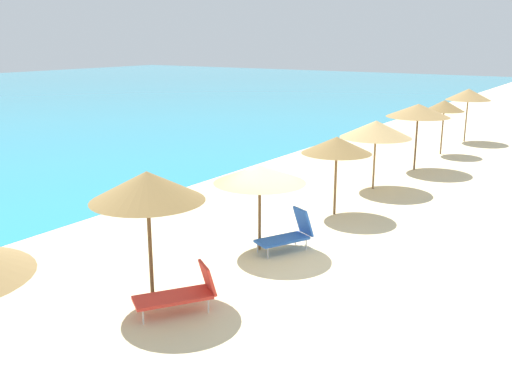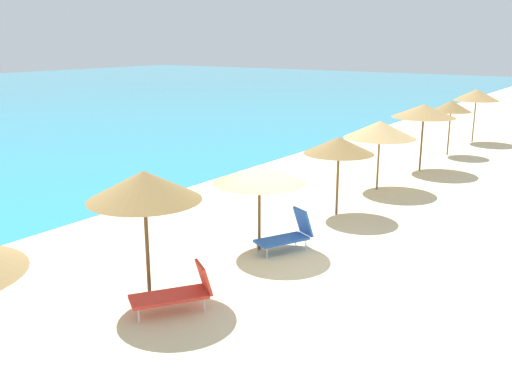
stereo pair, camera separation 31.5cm
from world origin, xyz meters
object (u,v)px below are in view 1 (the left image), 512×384
at_px(beach_umbrella_5, 260,174).
at_px(beach_umbrella_9, 444,106).
at_px(beach_umbrella_6, 337,145).
at_px(beach_umbrella_7, 376,129).
at_px(lounge_chair_0, 289,234).
at_px(beach_umbrella_4, 147,186).
at_px(beach_umbrella_10, 469,94).
at_px(beach_umbrella_8, 418,110).
at_px(lounge_chair_1, 182,293).

bearing_deg(beach_umbrella_5, beach_umbrella_9, -0.77).
relative_size(beach_umbrella_6, beach_umbrella_7, 0.96).
relative_size(beach_umbrella_6, lounge_chair_0, 1.53).
xyz_separation_m(beach_umbrella_4, beach_umbrella_10, (24.07, -0.50, 0.01)).
height_order(beach_umbrella_8, beach_umbrella_10, beach_umbrella_10).
distance_m(beach_umbrella_9, lounge_chair_1, 19.88).
distance_m(beach_umbrella_8, lounge_chair_0, 11.62).
bearing_deg(lounge_chair_1, beach_umbrella_10, -54.81).
xyz_separation_m(beach_umbrella_7, beach_umbrella_9, (8.13, -0.17, 0.10)).
xyz_separation_m(beach_umbrella_7, beach_umbrella_8, (4.06, -0.22, 0.29)).
bearing_deg(beach_umbrella_5, beach_umbrella_4, 176.32).
relative_size(beach_umbrella_5, beach_umbrella_8, 0.86).
relative_size(beach_umbrella_6, beach_umbrella_10, 0.88).
bearing_deg(beach_umbrella_5, beach_umbrella_7, -0.30).
distance_m(beach_umbrella_6, beach_umbrella_7, 3.75).
bearing_deg(beach_umbrella_9, beach_umbrella_5, 179.23).
xyz_separation_m(beach_umbrella_4, beach_umbrella_5, (3.85, -0.25, -0.47)).
xyz_separation_m(beach_umbrella_6, beach_umbrella_9, (11.88, 0.05, 0.10)).
relative_size(beach_umbrella_5, lounge_chair_0, 1.47).
xyz_separation_m(lounge_chair_0, lounge_chair_1, (-4.29, 0.06, -0.04)).
relative_size(beach_umbrella_6, beach_umbrella_9, 0.96).
bearing_deg(beach_umbrella_6, beach_umbrella_7, 3.33).
bearing_deg(beach_umbrella_7, beach_umbrella_5, 179.70).
xyz_separation_m(beach_umbrella_5, beach_umbrella_6, (4.01, -0.26, 0.17)).
height_order(beach_umbrella_10, lounge_chair_1, beach_umbrella_10).
relative_size(beach_umbrella_9, beach_umbrella_10, 0.92).
relative_size(beach_umbrella_4, beach_umbrella_5, 1.19).
height_order(beach_umbrella_10, lounge_chair_0, beach_umbrella_10).
bearing_deg(lounge_chair_0, beach_umbrella_10, -63.23).
xyz_separation_m(beach_umbrella_8, beach_umbrella_10, (8.41, 0.01, 0.01)).
bearing_deg(beach_umbrella_7, beach_umbrella_9, -1.21).
xyz_separation_m(beach_umbrella_5, lounge_chair_1, (-3.89, -0.62, -1.67)).
distance_m(beach_umbrella_6, beach_umbrella_9, 11.88).
bearing_deg(beach_umbrella_4, lounge_chair_1, -92.65).
height_order(beach_umbrella_4, beach_umbrella_9, beach_umbrella_4).
distance_m(beach_umbrella_6, beach_umbrella_10, 16.21).
height_order(beach_umbrella_7, beach_umbrella_9, beach_umbrella_9).
height_order(beach_umbrella_6, lounge_chair_0, beach_umbrella_6).
bearing_deg(beach_umbrella_6, beach_umbrella_9, 0.22).
xyz_separation_m(beach_umbrella_6, beach_umbrella_10, (16.21, 0.00, 0.30)).
relative_size(beach_umbrella_6, beach_umbrella_8, 0.89).
bearing_deg(beach_umbrella_4, beach_umbrella_10, -1.20).
bearing_deg(lounge_chair_1, beach_umbrella_9, -54.50).
bearing_deg(lounge_chair_0, beach_umbrella_8, -62.38).
bearing_deg(lounge_chair_0, beach_umbrella_4, 103.30).
bearing_deg(beach_umbrella_6, lounge_chair_0, -173.44).
bearing_deg(beach_umbrella_4, beach_umbrella_9, -1.34).
bearing_deg(beach_umbrella_7, lounge_chair_0, -175.08).
distance_m(beach_umbrella_8, beach_umbrella_10, 8.41).
distance_m(beach_umbrella_5, beach_umbrella_6, 4.03).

